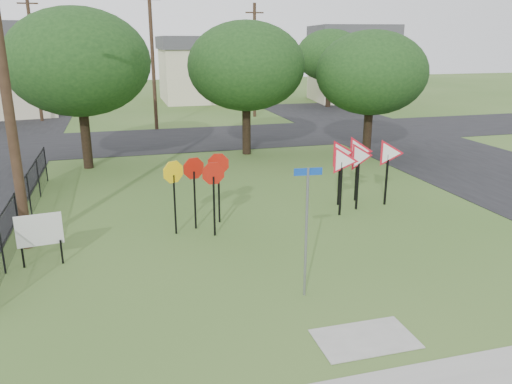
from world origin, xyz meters
TOP-DOWN VIEW (x-y plane):
  - ground at (0.00, 0.00)m, footprint 140.00×140.00m
  - street_right at (12.00, 10.00)m, footprint 8.00×50.00m
  - street_far at (0.00, 20.00)m, footprint 60.00×8.00m
  - curb_pad at (0.00, -2.40)m, footprint 2.00×1.20m
  - street_name_sign at (-0.53, -0.34)m, footprint 0.64×0.08m
  - stop_sign_cluster at (-2.17, 4.55)m, footprint 2.21×1.24m
  - yield_sign_cluster at (3.59, 5.35)m, footprint 3.09×2.02m
  - info_board at (-6.70, 3.05)m, footprint 1.16×0.18m
  - utility_pole_main at (-7.24, 4.50)m, footprint 3.55×0.33m
  - far_pole_a at (-2.00, 24.00)m, footprint 1.40×0.24m
  - far_pole_b at (6.00, 28.00)m, footprint 1.40×0.24m
  - far_pole_c at (-10.00, 30.00)m, footprint 1.40×0.24m
  - fence_run at (-7.60, 6.25)m, footprint 0.05×11.55m
  - house_mid at (4.00, 40.00)m, footprint 8.40×8.40m
  - house_right at (18.00, 36.00)m, footprint 8.30×8.30m
  - tree_near_left at (-6.00, 14.00)m, footprint 6.40×6.40m
  - tree_near_mid at (2.00, 15.00)m, footprint 6.00×6.00m
  - tree_near_right at (8.00, 13.00)m, footprint 5.60×5.60m
  - tree_far_right at (14.00, 32.00)m, footprint 6.00×6.00m

SIDE VIEW (x-z plane):
  - ground at x=0.00m, z-range 0.00..0.00m
  - street_right at x=12.00m, z-range 0.00..0.02m
  - street_far at x=0.00m, z-range 0.00..0.02m
  - curb_pad at x=0.00m, z-range 0.00..0.02m
  - fence_run at x=-7.60m, z-range 0.03..1.53m
  - info_board at x=-6.70m, z-range 0.24..1.69m
  - stop_sign_cluster at x=-2.17m, z-range 0.58..2.93m
  - street_name_sign at x=-0.53m, z-range 0.22..3.33m
  - yield_sign_cluster at x=3.59m, z-range 0.58..3.06m
  - house_mid at x=4.00m, z-range 0.05..6.25m
  - house_right at x=18.00m, z-range 0.05..7.25m
  - tree_near_right at x=8.00m, z-range 1.06..7.39m
  - far_pole_b at x=6.00m, z-range 0.10..8.60m
  - tree_near_mid at x=2.00m, z-range 1.14..7.94m
  - tree_far_right at x=14.00m, z-range 1.14..7.94m
  - far_pole_a at x=-2.00m, z-range 0.10..9.10m
  - far_pole_c at x=-10.00m, z-range 0.10..9.10m
  - tree_near_left at x=-6.00m, z-range 1.22..8.49m
  - utility_pole_main at x=-7.24m, z-range 0.21..10.21m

